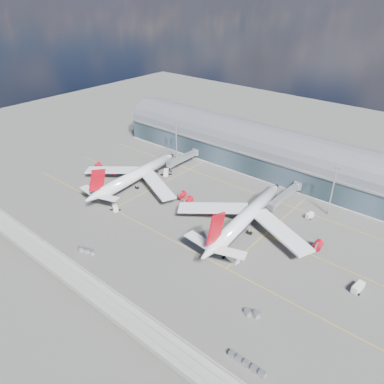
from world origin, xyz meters
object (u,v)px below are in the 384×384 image
Objects in this scene: airliner_right at (246,218)px; floodlight_mast_right at (332,190)px; floodlight_mast_left at (176,140)px; service_truck_3 at (358,288)px; cargo_train_1 at (247,363)px; airliner_left at (134,176)px; service_truck_5 at (166,173)px; service_truck_0 at (98,168)px; service_truck_2 at (231,257)px; service_truck_4 at (310,216)px; cargo_train_2 at (252,313)px; cargo_train_0 at (86,250)px; service_truck_1 at (115,208)px.

floodlight_mast_right is at bearing 50.83° from airliner_right.
service_truck_3 is at bearing -18.75° from floodlight_mast_left.
floodlight_mast_right is at bearing 132.27° from service_truck_3.
cargo_train_1 is at bearing -97.00° from service_truck_3.
airliner_left reaches higher than service_truck_5.
service_truck_0 is 0.75× the size of service_truck_2.
airliner_right is 34.14m from service_truck_4.
cargo_train_1 is 19.68m from cargo_train_2.
service_truck_2 is 1.79× the size of service_truck_4.
airliner_right is 71.50m from cargo_train_0.
floodlight_mast_left is at bearing 180.00° from floodlight_mast_right.
service_truck_3 is at bearing -43.58° from cargo_train_0.
service_truck_2 is (109.74, -17.50, 0.22)m from service_truck_0.
floodlight_mast_right is 116.25m from cargo_train_0.
floodlight_mast_right reaches higher than airliner_left.
service_truck_3 reaches higher than cargo_train_2.
service_truck_3 is at bearing -6.84° from airliner_left.
service_truck_4 is (11.31, 50.30, -0.23)m from service_truck_2.
airliner_left reaches higher than cargo_train_0.
cargo_train_2 reaches higher than cargo_train_0.
service_truck_2 is at bearing -35.43° from floodlight_mast_left.
floodlight_mast_left is 102.96m from service_truck_2.
floodlight_mast_right is at bearing 17.90° from airliner_left.
service_truck_4 is 0.37× the size of cargo_train_1.
floodlight_mast_right reaches higher than service_truck_1.
cargo_train_2 is at bearing -115.47° from service_truck_3.
airliner_left is at bearing -156.58° from floodlight_mast_right.
cargo_train_1 is at bearing -78.05° from service_truck_1.
cargo_train_0 is at bearing 125.52° from cargo_train_2.
airliner_right is 11.27× the size of service_truck_3.
airliner_left is 70.63m from airliner_right.
airliner_left is at bearing 92.63° from cargo_train_2.
cargo_train_0 is (-60.88, -85.71, -0.31)m from service_truck_4.
service_truck_4 is 85.83m from service_truck_5.
cargo_train_0 is (-49.57, -35.41, -0.54)m from service_truck_2.
cargo_train_2 is (132.27, -37.29, -0.31)m from service_truck_0.
cargo_train_0 reaches higher than cargo_train_1.
cargo_train_2 is (96.35, -59.11, -0.58)m from service_truck_5.
service_truck_3 is (29.45, -43.94, -12.10)m from floodlight_mast_right.
service_truck_3 is at bearing -49.54° from service_truck_1.
floodlight_mast_right reaches higher than airliner_right.
service_truck_5 is at bearing 76.38° from service_truck_2.
cargo_train_1 is (81.19, -1.84, -0.12)m from cargo_train_0.
cargo_train_2 is at bearing -69.17° from service_truck_5.
cargo_train_1 is at bearing -81.20° from floodlight_mast_right.
floodlight_mast_left is 4.02× the size of service_truck_0.
airliner_left is 107.72m from cargo_train_2.
service_truck_4 is (-34.83, 34.97, -0.22)m from service_truck_3.
floodlight_mast_left reaches higher than airliner_right.
airliner_right is 10.99× the size of service_truck_5.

